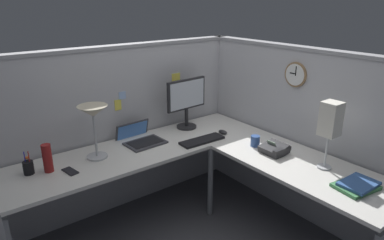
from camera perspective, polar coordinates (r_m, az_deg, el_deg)
name	(u,v)px	position (r m, az deg, el deg)	size (l,w,h in m)	color
ground_plane	(208,228)	(3.30, 2.59, -17.30)	(6.80, 6.80, 0.00)	#47474C
cubicle_wall_back	(121,128)	(3.39, -11.51, -1.32)	(2.57, 0.12, 1.58)	#B2B2B7
cubicle_wall_right	(300,134)	(3.34, 17.32, -2.19)	(0.12, 2.37, 1.58)	#B2B2B7
desk	(199,173)	(2.85, 1.13, -8.64)	(2.35, 2.15, 0.73)	silver
monitor	(187,100)	(3.43, -0.91, 3.35)	(0.46, 0.20, 0.50)	#232326
laptop	(140,138)	(3.23, -8.61, -2.97)	(0.36, 0.40, 0.22)	#38383D
keyboard	(202,140)	(3.18, 1.67, -3.36)	(0.43, 0.14, 0.02)	black
computer_mouse	(223,132)	(3.37, 5.09, -1.97)	(0.06, 0.10, 0.03)	#232326
desk_lamp_dome	(93,116)	(2.85, -15.91, 0.70)	(0.24, 0.24, 0.44)	#B7BABF
pen_cup	(28,167)	(2.87, -25.27, -7.05)	(0.08, 0.08, 0.18)	black
cell_phone	(70,171)	(2.81, -19.37, -7.94)	(0.07, 0.14, 0.01)	black
thermos_flask	(47,158)	(2.83, -22.65, -5.80)	(0.07, 0.07, 0.22)	maroon
office_phone	(275,149)	(3.02, 13.39, -4.70)	(0.19, 0.21, 0.11)	#232326
book_stack	(357,185)	(2.69, 25.45, -9.65)	(0.31, 0.25, 0.04)	#3F7F4C
desk_lamp_paper	(330,121)	(2.76, 21.78, -0.15)	(0.13, 0.13, 0.53)	#B7BABF
coffee_mug	(255,141)	(3.12, 10.33, -3.40)	(0.08, 0.08, 0.10)	#2D4C8C
wall_clock	(296,75)	(3.18, 16.69, 7.16)	(0.04, 0.22, 0.22)	olive
pinned_note_leftmost	(118,105)	(3.25, -12.06, 2.43)	(0.06, 0.00, 0.10)	#EAD84C
pinned_note_middle	(122,95)	(3.25, -11.36, 3.98)	(0.07, 0.00, 0.07)	#99B7E5
pinned_note_rightmost	(176,78)	(3.53, -2.65, 6.89)	(0.10, 0.00, 0.10)	#EAD84C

